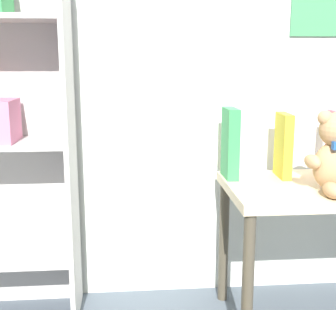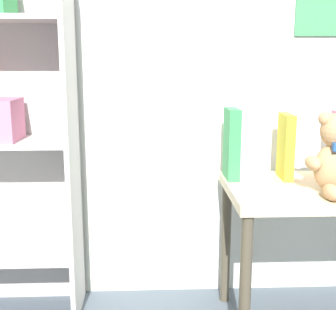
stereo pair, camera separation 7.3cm
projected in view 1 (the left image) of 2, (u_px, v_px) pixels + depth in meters
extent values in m
cube|color=#BCB7B2|center=(70.00, 142.00, 1.75)|extent=(0.02, 0.26, 1.39)
cube|color=beige|center=(319.00, 189.00, 1.72)|extent=(0.68, 0.45, 0.04)
cylinder|color=#494233|center=(248.00, 287.00, 1.56)|extent=(0.04, 0.04, 0.52)
cylinder|color=#494233|center=(224.00, 241.00, 1.94)|extent=(0.04, 0.04, 0.52)
ellipsoid|color=tan|center=(334.00, 166.00, 1.61)|extent=(0.15, 0.11, 0.17)
sphere|color=tan|center=(325.00, 118.00, 1.57)|extent=(0.05, 0.05, 0.05)
ellipsoid|color=tan|center=(313.00, 162.00, 1.59)|extent=(0.05, 0.10, 0.05)
ellipsoid|color=tan|center=(332.00, 190.00, 1.54)|extent=(0.05, 0.10, 0.05)
cube|color=#33934C|center=(230.00, 143.00, 1.78)|extent=(0.05, 0.13, 0.27)
cube|color=gold|center=(283.00, 145.00, 1.79)|extent=(0.04, 0.14, 0.25)
cube|color=#D17093|center=(336.00, 144.00, 1.80)|extent=(0.03, 0.14, 0.25)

